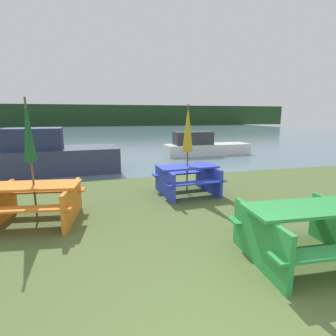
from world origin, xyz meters
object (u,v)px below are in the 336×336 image
umbrella_darkgreen (28,132)px  boat_second (203,146)px  picnic_table_green (305,229)px  boat (54,156)px  picnic_table_orange (35,199)px  umbrella_gold (188,129)px  picnic_table_blue (187,177)px

umbrella_darkgreen → boat_second: bearing=48.6°
picnic_table_green → boat_second: bearing=75.4°
umbrella_darkgreen → boat: (-0.32, 4.64, -1.12)m
picnic_table_orange → umbrella_gold: bearing=16.6°
picnic_table_orange → umbrella_gold: (3.37, 1.00, 1.22)m
picnic_table_orange → umbrella_darkgreen: (-0.00, 0.00, 1.27)m
picnic_table_blue → boat_second: size_ratio=0.36×
picnic_table_blue → umbrella_gold: size_ratio=0.71×
picnic_table_green → boat: boat is taller
picnic_table_orange → umbrella_gold: umbrella_gold is taller
picnic_table_blue → umbrella_gold: bearing=76.0°
picnic_table_orange → picnic_table_blue: same height
picnic_table_blue → umbrella_darkgreen: (-3.37, -1.00, 1.28)m
picnic_table_blue → umbrella_gold: (0.00, 0.00, 1.23)m
picnic_table_green → umbrella_gold: size_ratio=0.77×
picnic_table_orange → umbrella_gold: size_ratio=0.79×
picnic_table_orange → boat: (-0.32, 4.64, 0.15)m
picnic_table_green → picnic_table_orange: (-3.92, 2.42, -0.01)m
umbrella_gold → boat_second: umbrella_gold is taller
picnic_table_green → picnic_table_orange: bearing=148.3°
picnic_table_green → umbrella_gold: 3.67m
picnic_table_orange → picnic_table_blue: (3.37, 1.00, -0.01)m
picnic_table_orange → boat_second: bearing=48.6°
picnic_table_orange → boat: boat is taller
boat_second → picnic_table_blue: bearing=-116.7°
picnic_table_blue → umbrella_darkgreen: bearing=-163.4°
picnic_table_green → picnic_table_blue: picnic_table_green is taller
picnic_table_orange → umbrella_darkgreen: size_ratio=0.77×
boat → umbrella_darkgreen: bearing=-89.9°
umbrella_gold → boat_second: (3.08, 6.32, -1.24)m
umbrella_gold → picnic_table_orange: bearing=-163.4°
umbrella_darkgreen → picnic_table_blue: bearing=16.6°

